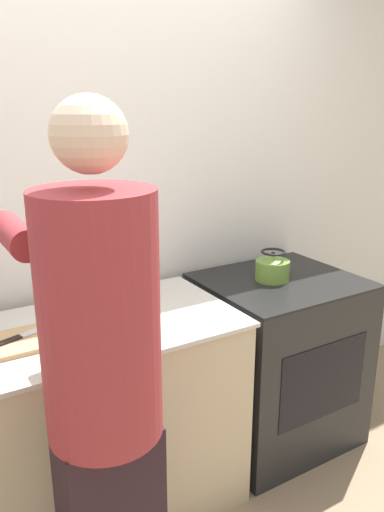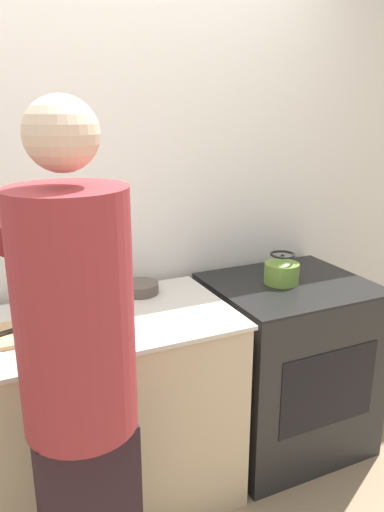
% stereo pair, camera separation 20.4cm
% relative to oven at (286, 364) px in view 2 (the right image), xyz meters
% --- Properties ---
extents(wall_back, '(8.00, 0.05, 2.60)m').
position_rel_oven_xyz_m(wall_back, '(-0.88, 0.40, 0.85)').
color(wall_back, white).
rests_on(wall_back, ground_plane).
extents(counter, '(1.74, 0.66, 0.89)m').
position_rel_oven_xyz_m(counter, '(-1.27, -0.01, -0.00)').
color(counter, '#C6B28E').
rests_on(counter, ground_plane).
extents(oven, '(0.76, 0.67, 0.89)m').
position_rel_oven_xyz_m(oven, '(0.00, 0.00, 0.00)').
color(oven, black).
rests_on(oven, ground_plane).
extents(person, '(0.37, 0.61, 1.76)m').
position_rel_oven_xyz_m(person, '(-1.17, -0.59, 0.51)').
color(person, black).
rests_on(person, ground_plane).
extents(cutting_board, '(0.28, 0.22, 0.02)m').
position_rel_oven_xyz_m(cutting_board, '(-1.23, -0.03, 0.45)').
color(cutting_board, tan).
rests_on(cutting_board, counter).
extents(knife, '(0.23, 0.10, 0.01)m').
position_rel_oven_xyz_m(knife, '(-1.25, -0.01, 0.46)').
color(knife, silver).
rests_on(knife, cutting_board).
extents(kettle, '(0.17, 0.17, 0.15)m').
position_rel_oven_xyz_m(kettle, '(-0.05, 0.02, 0.51)').
color(kettle, olive).
rests_on(kettle, oven).
extents(bowl_prep, '(0.17, 0.17, 0.05)m').
position_rel_oven_xyz_m(bowl_prep, '(-0.71, 0.20, 0.47)').
color(bowl_prep, brown).
rests_on(bowl_prep, counter).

